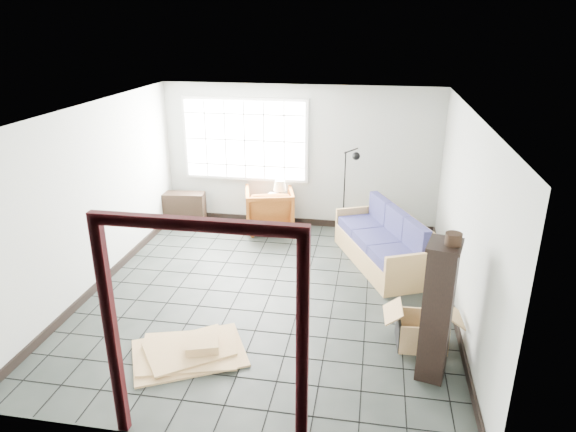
% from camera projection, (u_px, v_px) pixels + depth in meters
% --- Properties ---
extents(ground, '(5.50, 5.50, 0.00)m').
position_uv_depth(ground, '(270.00, 295.00, 7.24)').
color(ground, black).
rests_on(ground, ground).
extents(room_shell, '(5.02, 5.52, 2.61)m').
position_uv_depth(room_shell, '(269.00, 181.00, 6.66)').
color(room_shell, '#ACB1A9').
rests_on(room_shell, ground).
extents(window_panel, '(2.32, 0.08, 1.52)m').
position_uv_depth(window_panel, '(245.00, 140.00, 9.31)').
color(window_panel, silver).
rests_on(window_panel, ground).
extents(doorway_trim, '(1.80, 0.08, 2.20)m').
position_uv_depth(doorway_trim, '(202.00, 310.00, 4.26)').
color(doorway_trim, black).
rests_on(doorway_trim, ground).
extents(futon_sofa, '(1.54, 2.17, 0.90)m').
position_uv_depth(futon_sofa, '(384.00, 245.00, 8.07)').
color(futon_sofa, tan).
rests_on(futon_sofa, ground).
extents(armchair, '(1.02, 0.98, 0.87)m').
position_uv_depth(armchair, '(269.00, 207.00, 9.37)').
color(armchair, brown).
rests_on(armchair, ground).
extents(side_table, '(0.60, 0.60, 0.57)m').
position_uv_depth(side_table, '(276.00, 206.00, 9.34)').
color(side_table, black).
rests_on(side_table, ground).
extents(table_lamp, '(0.31, 0.31, 0.37)m').
position_uv_depth(table_lamp, '(280.00, 186.00, 9.22)').
color(table_lamp, black).
rests_on(table_lamp, side_table).
extents(projector, '(0.35, 0.31, 0.11)m').
position_uv_depth(projector, '(275.00, 198.00, 9.28)').
color(projector, silver).
rests_on(projector, side_table).
extents(floor_lamp, '(0.43, 0.42, 1.64)m').
position_uv_depth(floor_lamp, '(349.00, 190.00, 8.91)').
color(floor_lamp, black).
rests_on(floor_lamp, ground).
extents(console_shelf, '(0.82, 0.39, 0.61)m').
position_uv_depth(console_shelf, '(184.00, 208.00, 9.68)').
color(console_shelf, black).
rests_on(console_shelf, ground).
extents(tall_shelf, '(0.42, 0.49, 1.56)m').
position_uv_depth(tall_shelf, '(438.00, 310.00, 5.36)').
color(tall_shelf, black).
rests_on(tall_shelf, ground).
extents(pot, '(0.18, 0.18, 0.12)m').
position_uv_depth(pot, '(453.00, 239.00, 5.04)').
color(pot, black).
rests_on(pot, tall_shelf).
extents(open_box, '(0.93, 0.49, 0.51)m').
position_uv_depth(open_box, '(421.00, 331.00, 6.08)').
color(open_box, '#A78751').
rests_on(open_box, ground).
extents(cardboard_pile, '(1.53, 1.37, 0.18)m').
position_uv_depth(cardboard_pile, '(191.00, 351.00, 5.95)').
color(cardboard_pile, '#A78751').
rests_on(cardboard_pile, ground).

